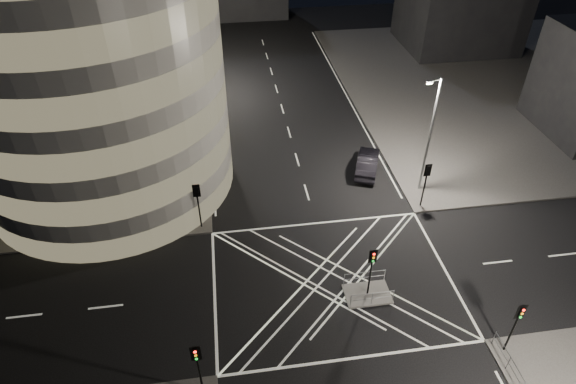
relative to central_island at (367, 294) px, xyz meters
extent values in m
plane|color=black|center=(-2.00, 1.50, -0.07)|extent=(120.00, 120.00, 0.00)
cube|color=#484643|center=(-31.00, 28.50, 0.00)|extent=(42.00, 42.00, 0.15)
cube|color=#484643|center=(27.00, 28.50, 0.00)|extent=(42.00, 42.00, 0.15)
cube|color=slate|center=(0.00, 0.00, 0.00)|extent=(3.00, 2.00, 0.15)
cylinder|color=#9A9892|center=(-18.00, 15.50, 12.57)|extent=(20.00, 20.00, 25.00)
cylinder|color=black|center=(-12.50, 10.50, 1.82)|extent=(0.32, 0.32, 3.49)
ellipsoid|color=black|center=(-12.50, 10.50, 4.77)|extent=(4.36, 4.36, 5.01)
cylinder|color=black|center=(-12.50, 16.50, 1.70)|extent=(0.32, 0.32, 3.25)
ellipsoid|color=black|center=(-12.50, 16.50, 4.66)|extent=(4.86, 4.86, 5.59)
cylinder|color=black|center=(-12.50, 22.50, 1.76)|extent=(0.32, 0.32, 3.37)
ellipsoid|color=black|center=(-12.50, 22.50, 4.61)|extent=(4.22, 4.22, 4.85)
cylinder|color=black|center=(-12.50, 28.50, 1.85)|extent=(0.32, 0.32, 3.55)
ellipsoid|color=black|center=(-12.50, 28.50, 4.90)|extent=(4.65, 4.65, 5.35)
cylinder|color=black|center=(-12.50, 34.50, 1.61)|extent=(0.32, 0.32, 3.06)
ellipsoid|color=black|center=(-12.50, 34.50, 4.24)|extent=(4.01, 4.01, 4.61)
cylinder|color=black|center=(-10.80, 8.30, 1.57)|extent=(0.12, 0.12, 3.00)
cube|color=black|center=(-10.80, 8.30, 3.52)|extent=(0.28, 0.22, 0.90)
cube|color=black|center=(-10.80, 8.30, 3.52)|extent=(0.55, 0.04, 1.10)
cylinder|color=black|center=(-10.80, -5.30, 1.57)|extent=(0.12, 0.12, 3.00)
cube|color=black|center=(-10.80, -5.30, 3.52)|extent=(0.28, 0.22, 0.90)
cube|color=black|center=(-10.80, -5.30, 3.52)|extent=(0.55, 0.04, 1.10)
cylinder|color=black|center=(6.80, 8.30, 1.57)|extent=(0.12, 0.12, 3.00)
cube|color=black|center=(6.80, 8.30, 3.52)|extent=(0.28, 0.22, 0.90)
cube|color=black|center=(6.80, 8.30, 3.52)|extent=(0.55, 0.04, 1.10)
cylinder|color=black|center=(6.80, -5.30, 1.57)|extent=(0.12, 0.12, 3.00)
cube|color=black|center=(6.80, -5.30, 3.52)|extent=(0.28, 0.22, 0.90)
cube|color=black|center=(6.80, -5.30, 3.52)|extent=(0.55, 0.04, 1.10)
cylinder|color=black|center=(0.00, 0.00, 1.57)|extent=(0.12, 0.12, 3.00)
cube|color=black|center=(0.00, 0.00, 3.52)|extent=(0.28, 0.22, 0.90)
cube|color=black|center=(0.00, 0.00, 3.52)|extent=(0.55, 0.04, 1.10)
cylinder|color=slate|center=(-11.50, 13.50, 5.08)|extent=(0.20, 0.20, 10.00)
cylinder|color=slate|center=(-11.05, 13.50, 9.93)|extent=(0.90, 0.10, 0.10)
cube|color=slate|center=(-10.60, 13.50, 9.83)|extent=(0.50, 0.25, 0.18)
cube|color=white|center=(-10.60, 13.50, 9.72)|extent=(0.42, 0.20, 0.05)
cylinder|color=slate|center=(-11.50, 31.50, 5.08)|extent=(0.20, 0.20, 10.00)
cylinder|color=slate|center=(-11.05, 31.50, 9.93)|extent=(0.90, 0.10, 0.10)
cube|color=slate|center=(-10.60, 31.50, 9.83)|extent=(0.50, 0.25, 0.18)
cube|color=white|center=(-10.60, 31.50, 9.72)|extent=(0.42, 0.20, 0.05)
cylinder|color=slate|center=(7.50, 10.50, 5.08)|extent=(0.20, 0.20, 10.00)
cylinder|color=slate|center=(7.05, 10.50, 9.93)|extent=(0.90, 0.10, 0.10)
cube|color=slate|center=(6.60, 10.50, 9.83)|extent=(0.50, 0.25, 0.18)
cube|color=white|center=(6.60, 10.50, 9.72)|extent=(0.42, 0.20, 0.05)
cube|color=slate|center=(0.00, -0.90, 0.62)|extent=(2.80, 0.06, 1.10)
cube|color=slate|center=(0.00, 0.90, 0.62)|extent=(2.80, 0.06, 1.10)
imported|color=black|center=(3.89, 13.86, 0.77)|extent=(3.51, 5.40, 1.68)
camera|label=1|loc=(-8.27, -20.00, 24.80)|focal=30.00mm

